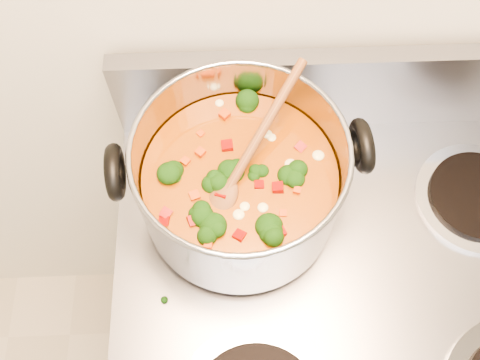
# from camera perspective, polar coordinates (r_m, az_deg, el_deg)

# --- Properties ---
(electric_range) EXTENTS (0.75, 0.68, 1.08)m
(electric_range) POSITION_cam_1_polar(r_m,az_deg,el_deg) (1.24, 9.47, -17.48)
(electric_range) COLOR gray
(electric_range) RESTS_ON ground
(stockpot) EXTENTS (0.35, 0.29, 0.17)m
(stockpot) POSITION_cam_1_polar(r_m,az_deg,el_deg) (0.75, 0.01, -0.08)
(stockpot) COLOR #9E9EA5
(stockpot) RESTS_ON electric_range
(wooden_spoon) EXTENTS (0.16, 0.21, 0.11)m
(wooden_spoon) POSITION_cam_1_polar(r_m,az_deg,el_deg) (0.72, 0.32, 1.77)
(wooden_spoon) COLOR brown
(wooden_spoon) RESTS_ON stockpot
(cooktop_crumbs) EXTENTS (0.19, 0.09, 0.01)m
(cooktop_crumbs) POSITION_cam_1_polar(r_m,az_deg,el_deg) (0.89, -3.64, 4.67)
(cooktop_crumbs) COLOR black
(cooktop_crumbs) RESTS_ON electric_range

